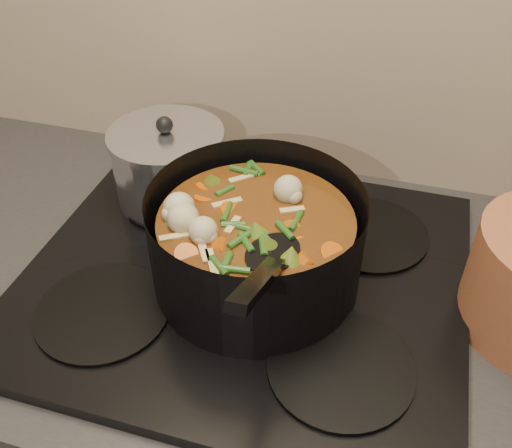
# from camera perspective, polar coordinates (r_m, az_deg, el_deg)

# --- Properties ---
(counter) EXTENTS (2.64, 0.64, 0.91)m
(counter) POSITION_cam_1_polar(r_m,az_deg,el_deg) (1.20, -0.73, -21.05)
(counter) COLOR brown
(counter) RESTS_ON ground
(stovetop) EXTENTS (0.62, 0.54, 0.03)m
(stovetop) POSITION_cam_1_polar(r_m,az_deg,el_deg) (0.83, -0.99, -5.14)
(stovetop) COLOR black
(stovetop) RESTS_ON counter
(stockpot) EXTENTS (0.33, 0.41, 0.21)m
(stockpot) POSITION_cam_1_polar(r_m,az_deg,el_deg) (0.77, 0.01, -1.93)
(stockpot) COLOR black
(stockpot) RESTS_ON stovetop
(saucepan) EXTENTS (0.18, 0.18, 0.15)m
(saucepan) POSITION_cam_1_polar(r_m,az_deg,el_deg) (0.94, -8.68, 5.81)
(saucepan) COLOR silver
(saucepan) RESTS_ON stovetop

